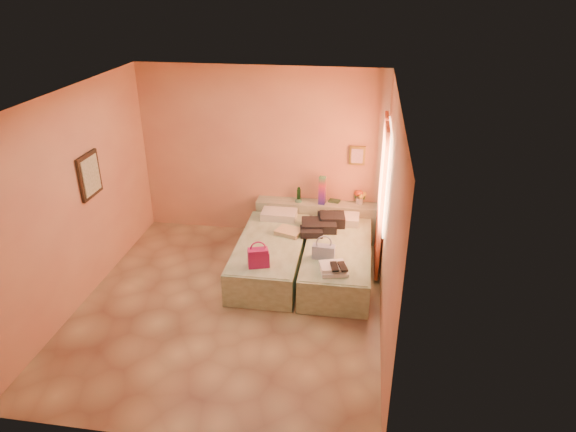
% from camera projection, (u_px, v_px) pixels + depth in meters
% --- Properties ---
extents(ground, '(4.50, 4.50, 0.00)m').
position_uv_depth(ground, '(231.00, 305.00, 6.94)').
color(ground, tan).
rests_on(ground, ground).
extents(room_walls, '(4.02, 4.51, 2.81)m').
position_uv_depth(room_walls, '(250.00, 167.00, 6.64)').
color(room_walls, tan).
rests_on(room_walls, ground).
extents(headboard_ledge, '(2.05, 0.30, 0.65)m').
position_uv_depth(headboard_ledge, '(318.00, 220.00, 8.53)').
color(headboard_ledge, '#ADBB99').
rests_on(headboard_ledge, ground).
extents(bed_left, '(0.91, 2.00, 0.50)m').
position_uv_depth(bed_left, '(270.00, 256.00, 7.61)').
color(bed_left, '#B5D3AA').
rests_on(bed_left, ground).
extents(bed_right, '(0.91, 2.00, 0.50)m').
position_uv_depth(bed_right, '(337.00, 262.00, 7.47)').
color(bed_right, '#B5D3AA').
rests_on(bed_right, ground).
extents(water_bottle, '(0.07, 0.07, 0.22)m').
position_uv_depth(water_bottle, '(299.00, 194.00, 8.43)').
color(water_bottle, '#14371A').
rests_on(water_bottle, headboard_ledge).
extents(rainbow_box, '(0.12, 0.12, 0.47)m').
position_uv_depth(rainbow_box, '(322.00, 190.00, 8.25)').
color(rainbow_box, '#B2155B').
rests_on(rainbow_box, headboard_ledge).
extents(small_dish, '(0.12, 0.12, 0.03)m').
position_uv_depth(small_dish, '(298.00, 201.00, 8.42)').
color(small_dish, '#48856A').
rests_on(small_dish, headboard_ledge).
extents(green_book, '(0.20, 0.16, 0.03)m').
position_uv_depth(green_book, '(334.00, 201.00, 8.42)').
color(green_book, '#24442B').
rests_on(green_book, headboard_ledge).
extents(flower_vase, '(0.27, 0.27, 0.27)m').
position_uv_depth(flower_vase, '(360.00, 196.00, 8.30)').
color(flower_vase, beige).
rests_on(flower_vase, headboard_ledge).
extents(magenta_handbag, '(0.32, 0.24, 0.26)m').
position_uv_depth(magenta_handbag, '(258.00, 257.00, 6.83)').
color(magenta_handbag, '#B2155B').
rests_on(magenta_handbag, bed_left).
extents(khaki_garment, '(0.45, 0.40, 0.06)m').
position_uv_depth(khaki_garment, '(289.00, 232.00, 7.72)').
color(khaki_garment, tan).
rests_on(khaki_garment, bed_left).
extents(clothes_pile, '(0.62, 0.62, 0.17)m').
position_uv_depth(clothes_pile, '(322.00, 224.00, 7.82)').
color(clothes_pile, black).
rests_on(clothes_pile, bed_right).
extents(blue_handbag, '(0.31, 0.15, 0.20)m').
position_uv_depth(blue_handbag, '(324.00, 252.00, 7.03)').
color(blue_handbag, '#395389').
rests_on(blue_handbag, bed_right).
extents(towel_stack, '(0.41, 0.37, 0.10)m').
position_uv_depth(towel_stack, '(334.00, 269.00, 6.72)').
color(towel_stack, silver).
rests_on(towel_stack, bed_right).
extents(sandal_pair, '(0.22, 0.27, 0.02)m').
position_uv_depth(sandal_pair, '(339.00, 267.00, 6.64)').
color(sandal_pair, black).
rests_on(sandal_pair, towel_stack).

